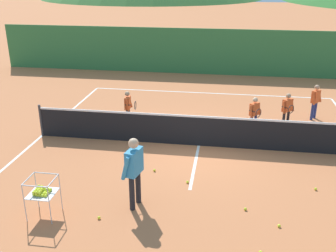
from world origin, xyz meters
TOP-DOWN VIEW (x-y plane):
  - ground_plane at (0.00, 0.00)m, footprint 120.00×120.00m
  - line_baseline_far at (0.00, 5.58)m, footprint 10.20×0.08m
  - line_sideline_west at (-5.10, 0.00)m, footprint 0.08×11.09m
  - line_service_center at (0.00, 0.00)m, footprint 0.08×5.31m
  - tennis_net at (0.00, 0.00)m, footprint 10.24×0.08m
  - instructor at (-1.16, -3.50)m, footprint 0.44×0.81m
  - student_0 at (-2.54, 1.36)m, footprint 0.42×0.58m
  - student_1 at (1.68, 1.37)m, footprint 0.42×0.67m
  - student_2 at (2.78, 1.88)m, footprint 0.46×0.66m
  - student_3 at (3.88, 2.95)m, footprint 0.44×0.48m
  - ball_cart at (-3.04, -4.20)m, footprint 0.58×0.58m
  - tennis_ball_0 at (-1.81, -4.15)m, footprint 0.07×0.07m
  - tennis_ball_1 at (-0.09, -2.32)m, footprint 0.07×0.07m
  - tennis_ball_2 at (-1.04, -1.84)m, footprint 0.07×0.07m
  - tennis_ball_8 at (2.00, -3.85)m, footprint 0.07×0.07m
  - tennis_ball_9 at (3.04, -2.18)m, footprint 0.07×0.07m
  - tennis_ball_10 at (1.56, -4.75)m, footprint 0.07×0.07m
  - tennis_ball_11 at (1.32, -3.32)m, footprint 0.07×0.07m
  - windscreen_fence at (0.00, 8.98)m, footprint 22.44×0.08m

SIDE VIEW (x-z plane):
  - ground_plane at x=0.00m, z-range 0.00..0.00m
  - line_baseline_far at x=0.00m, z-range 0.00..0.01m
  - line_sideline_west at x=-5.10m, z-range 0.00..0.01m
  - line_service_center at x=0.00m, z-range 0.00..0.01m
  - tennis_ball_0 at x=-1.81m, z-range 0.00..0.07m
  - tennis_ball_1 at x=-0.09m, z-range 0.00..0.07m
  - tennis_ball_2 at x=-1.04m, z-range 0.00..0.07m
  - tennis_ball_8 at x=2.00m, z-range 0.00..0.07m
  - tennis_ball_9 at x=3.04m, z-range 0.00..0.07m
  - tennis_ball_10 at x=1.56m, z-range 0.00..0.07m
  - tennis_ball_11 at x=1.32m, z-range 0.00..0.07m
  - tennis_net at x=0.00m, z-range -0.03..1.02m
  - ball_cart at x=-3.04m, z-range 0.14..1.04m
  - student_1 at x=1.68m, z-range 0.12..1.32m
  - student_0 at x=-2.54m, z-range 0.12..1.33m
  - student_2 at x=2.78m, z-range 0.13..1.35m
  - student_3 at x=3.88m, z-range 0.13..1.40m
  - instructor at x=-1.16m, z-range 0.17..1.84m
  - windscreen_fence at x=0.00m, z-range 0.00..2.31m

